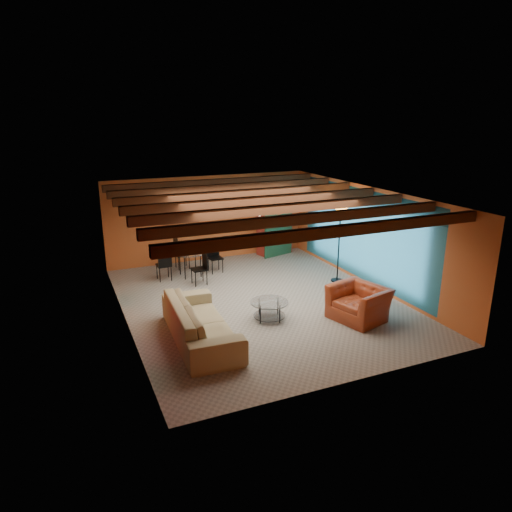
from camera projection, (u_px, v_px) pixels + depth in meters
name	position (u px, v px, depth m)	size (l,w,h in m)	color
room	(257.00, 209.00, 11.15)	(6.52, 8.01, 2.71)	gray
sofa	(200.00, 322.00, 9.65)	(2.84, 1.11, 0.83)	#8F805C
armchair	(359.00, 303.00, 10.66)	(1.21, 1.05, 0.78)	maroon
coffee_table	(269.00, 310.00, 10.68)	(0.87, 0.87, 0.45)	silver
dining_table	(190.00, 259.00, 13.49)	(1.93, 1.93, 1.00)	white
armoire	(275.00, 225.00, 15.54)	(1.13, 0.55, 1.98)	maroon
floor_lamp	(339.00, 244.00, 12.91)	(0.44, 0.44, 2.15)	black
ceiling_fan	(259.00, 210.00, 11.06)	(1.50, 1.50, 0.44)	#472614
painting	(181.00, 211.00, 14.40)	(1.05, 0.03, 0.65)	black
potted_plant	(275.00, 188.00, 15.18)	(0.47, 0.40, 0.52)	#26661E
vase	(189.00, 239.00, 13.32)	(0.19, 0.19, 0.20)	orange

